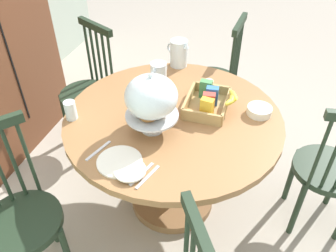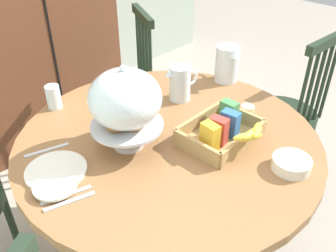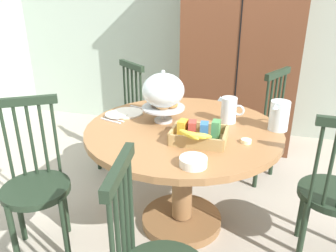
# 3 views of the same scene
# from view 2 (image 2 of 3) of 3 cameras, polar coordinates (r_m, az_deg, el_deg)

# --- Properties ---
(dining_table) EXTENTS (1.24, 1.24, 0.74)m
(dining_table) POSITION_cam_2_polar(r_m,az_deg,el_deg) (1.63, -0.00, -7.49)
(dining_table) COLOR olive
(dining_table) RESTS_ON ground_plane
(windsor_chair_near_window) EXTENTS (0.40, 0.40, 0.97)m
(windsor_chair_near_window) POSITION_cam_2_polar(r_m,az_deg,el_deg) (2.26, 17.87, 1.44)
(windsor_chair_near_window) COLOR #1E2D1E
(windsor_chair_near_window) RESTS_ON ground_plane
(windsor_chair_by_cabinet) EXTENTS (0.45, 0.45, 0.97)m
(windsor_chair_by_cabinet) POSITION_cam_2_polar(r_m,az_deg,el_deg) (2.41, -6.64, 5.03)
(windsor_chair_by_cabinet) COLOR #1E2D1E
(windsor_chair_by_cabinet) RESTS_ON ground_plane
(pastry_stand_with_dome) EXTENTS (0.28, 0.28, 0.34)m
(pastry_stand_with_dome) POSITION_cam_2_polar(r_m,az_deg,el_deg) (1.35, -6.67, 3.75)
(pastry_stand_with_dome) COLOR silver
(pastry_stand_with_dome) RESTS_ON dining_table
(orange_juice_pitcher) EXTENTS (0.18, 0.10, 0.17)m
(orange_juice_pitcher) POSITION_cam_2_polar(r_m,az_deg,el_deg) (1.72, 1.87, 6.50)
(orange_juice_pitcher) COLOR silver
(orange_juice_pitcher) RESTS_ON dining_table
(milk_pitcher) EXTENTS (0.12, 0.19, 0.18)m
(milk_pitcher) POSITION_cam_2_polar(r_m,az_deg,el_deg) (1.92, 9.11, 9.33)
(milk_pitcher) COLOR silver
(milk_pitcher) RESTS_ON dining_table
(cereal_basket) EXTENTS (0.32, 0.30, 0.12)m
(cereal_basket) POSITION_cam_2_polar(r_m,az_deg,el_deg) (1.46, 8.72, -0.78)
(cereal_basket) COLOR tan
(cereal_basket) RESTS_ON dining_table
(china_plate_large) EXTENTS (0.22, 0.22, 0.01)m
(china_plate_large) POSITION_cam_2_polar(r_m,az_deg,el_deg) (1.38, -17.03, -6.65)
(china_plate_large) COLOR white
(china_plate_large) RESTS_ON dining_table
(china_plate_small) EXTENTS (0.15, 0.15, 0.01)m
(china_plate_small) POSITION_cam_2_polar(r_m,az_deg,el_deg) (1.30, -17.18, -8.81)
(china_plate_small) COLOR white
(china_plate_small) RESTS_ON china_plate_large
(cereal_bowl) EXTENTS (0.14, 0.14, 0.04)m
(cereal_bowl) POSITION_cam_2_polar(r_m,az_deg,el_deg) (1.40, 18.66, -5.61)
(cereal_bowl) COLOR white
(cereal_bowl) RESTS_ON dining_table
(drinking_glass) EXTENTS (0.06, 0.06, 0.11)m
(drinking_glass) POSITION_cam_2_polar(r_m,az_deg,el_deg) (1.74, -17.41, 4.35)
(drinking_glass) COLOR silver
(drinking_glass) RESTS_ON dining_table
(butter_dish) EXTENTS (0.06, 0.06, 0.02)m
(butter_dish) POSITION_cam_2_polar(r_m,az_deg,el_deg) (1.70, 12.30, 2.75)
(butter_dish) COLOR beige
(butter_dish) RESTS_ON dining_table
(table_knife) EXTENTS (0.17, 0.07, 0.01)m
(table_knife) POSITION_cam_2_polar(r_m,az_deg,el_deg) (1.28, -15.43, -10.43)
(table_knife) COLOR silver
(table_knife) RESTS_ON dining_table
(dinner_fork) EXTENTS (0.17, 0.07, 0.01)m
(dinner_fork) POSITION_cam_2_polar(r_m,az_deg,el_deg) (1.26, -15.05, -11.29)
(dinner_fork) COLOR silver
(dinner_fork) RESTS_ON dining_table
(soup_spoon) EXTENTS (0.17, 0.07, 0.01)m
(soup_spoon) POSITION_cam_2_polar(r_m,az_deg,el_deg) (1.49, -18.34, -3.59)
(soup_spoon) COLOR silver
(soup_spoon) RESTS_ON dining_table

